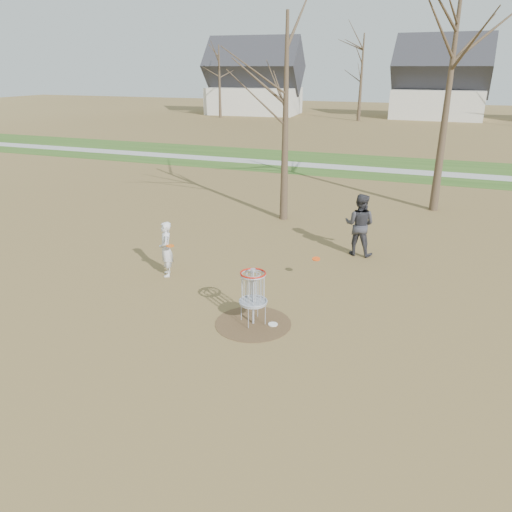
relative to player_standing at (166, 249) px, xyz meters
The scene contains 11 objects.
ground 3.93m from the player_standing, 28.65° to the right, with size 160.00×160.00×0.00m, color brown.
green_band 19.47m from the player_standing, 80.01° to the left, with size 160.00×8.00×0.01m, color #2D5119.
footpath 18.48m from the player_standing, 79.47° to the left, with size 160.00×1.50×0.01m, color #9E9E99.
dirt_circle 3.93m from the player_standing, 28.65° to the right, with size 1.80×1.80×0.01m, color #47331E.
player_standing is the anchor object (origin of this frame).
player_throwing 6.08m from the player_standing, 37.27° to the left, with size 0.96×0.75×1.99m, color #313136.
disc_grounded 4.28m from the player_standing, 24.48° to the right, with size 0.22×0.22×0.02m, color white.
discs_in_play 2.34m from the player_standing, ahead, with size 4.08×1.42×0.33m.
disc_golf_basket 3.85m from the player_standing, 28.65° to the right, with size 0.64×0.64×1.35m.
bare_trees 34.63m from the player_standing, 81.37° to the left, with size 52.62×44.98×9.00m.
houses_row 51.37m from the player_standing, 81.38° to the left, with size 56.51×10.01×7.26m.
Camera 1 is at (3.76, -9.68, 5.65)m, focal length 35.00 mm.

